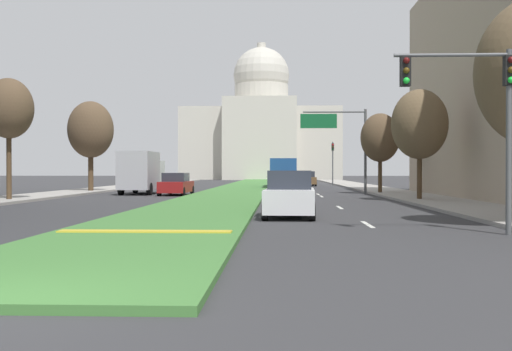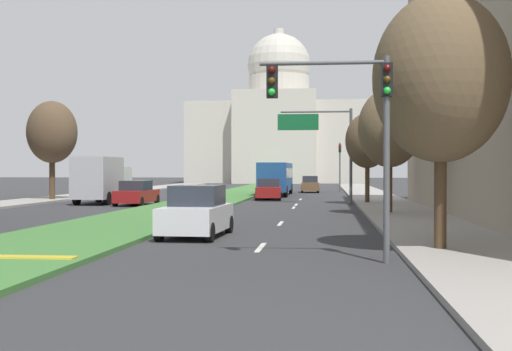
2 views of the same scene
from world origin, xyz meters
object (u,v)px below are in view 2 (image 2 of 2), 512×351
object	(u,v)px
traffic_light_far_right	(340,161)
city_bus	(276,176)
sedan_far_horizon	(310,185)
capitol_building	(279,129)
sedan_midblock	(137,194)
street_tree_right_far	(367,141)
street_tree_right_near	(441,79)
box_truck_delivery	(102,179)
street_tree_right_mid	(390,128)
overhead_guide_sign	(324,136)
street_tree_left_far	(52,133)
sedan_lead_stopped	(197,213)
traffic_light_near_right	(353,112)
sedan_distant	(269,190)

from	to	relation	value
traffic_light_far_right	city_bus	bearing A→B (deg)	-121.09
traffic_light_far_right	sedan_far_horizon	bearing A→B (deg)	-149.57
capitol_building	sedan_midblock	bearing A→B (deg)	-92.82
capitol_building	street_tree_right_far	size ratio (longest dim) A/B	5.17
street_tree_right_near	box_truck_delivery	size ratio (longest dim) A/B	1.14
street_tree_right_mid	street_tree_right_far	bearing A→B (deg)	92.64
overhead_guide_sign	street_tree_left_far	xyz separation A→B (m)	(-20.30, 2.48, 0.52)
overhead_guide_sign	city_bus	bearing A→B (deg)	106.35
sedan_lead_stopped	capitol_building	bearing A→B (deg)	92.35
overhead_guide_sign	box_truck_delivery	distance (m)	15.60
traffic_light_near_right	sedan_far_horizon	size ratio (longest dim) A/B	1.23
street_tree_right_mid	sedan_distant	xyz separation A→B (m)	(-7.72, 17.03, -3.71)
street_tree_left_far	street_tree_right_far	bearing A→B (deg)	-6.45
traffic_light_near_right	street_tree_left_far	size ratio (longest dim) A/B	0.69
traffic_light_near_right	street_tree_right_near	size ratio (longest dim) A/B	0.71
traffic_light_near_right	street_tree_right_far	world-z (taller)	street_tree_right_far
overhead_guide_sign	sedan_midblock	distance (m)	13.17
box_truck_delivery	street_tree_right_near	bearing A→B (deg)	-53.87
overhead_guide_sign	street_tree_left_far	distance (m)	20.46
sedan_lead_stopped	street_tree_right_far	bearing A→B (deg)	71.90
capitol_building	traffic_light_far_right	xyz separation A→B (m)	(10.06, -51.04, -6.45)
traffic_light_far_right	street_tree_right_near	xyz separation A→B (m)	(1.68, -51.32, 1.58)
city_bus	traffic_light_near_right	bearing A→B (deg)	-83.22
street_tree_right_mid	sedan_midblock	distance (m)	17.99
sedan_midblock	capitol_building	bearing A→B (deg)	87.18
street_tree_right_mid	box_truck_delivery	size ratio (longest dim) A/B	1.02
overhead_guide_sign	street_tree_right_far	distance (m)	2.94
street_tree_right_far	box_truck_delivery	world-z (taller)	street_tree_right_far
street_tree_right_mid	city_bus	distance (m)	26.89
street_tree_left_far	city_bus	xyz separation A→B (m)	(15.91, 12.49, -3.37)
capitol_building	city_bus	distance (m)	61.67
overhead_guide_sign	street_tree_left_far	size ratio (longest dim) A/B	0.87
street_tree_right_mid	sedan_distant	bearing A→B (deg)	114.39
street_tree_right_near	street_tree_right_mid	bearing A→B (deg)	89.64
street_tree_left_far	traffic_light_near_right	bearing A→B (deg)	-55.77
traffic_light_far_right	sedan_lead_stopped	distance (m)	47.91
street_tree_left_far	street_tree_right_mid	bearing A→B (deg)	-28.92
street_tree_right_near	capitol_building	bearing A→B (deg)	96.54
overhead_guide_sign	city_bus	xyz separation A→B (m)	(-4.40, 14.98, -2.85)
capitol_building	street_tree_right_near	distance (m)	103.15
sedan_lead_stopped	box_truck_delivery	bearing A→B (deg)	116.77
street_tree_right_mid	city_bus	size ratio (longest dim) A/B	0.60
street_tree_right_mid	street_tree_left_far	size ratio (longest dim) A/B	0.87
capitol_building	traffic_light_near_right	bearing A→B (deg)	-84.96
street_tree_right_far	capitol_building	bearing A→B (deg)	98.48
traffic_light_near_right	box_truck_delivery	world-z (taller)	traffic_light_near_right
traffic_light_near_right	street_tree_left_far	distance (m)	37.50
street_tree_right_mid	street_tree_right_near	bearing A→B (deg)	-90.36
capitol_building	sedan_midblock	world-z (taller)	capitol_building
capitol_building	traffic_light_far_right	bearing A→B (deg)	-78.85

